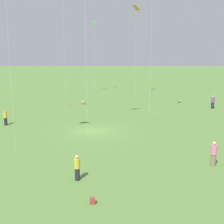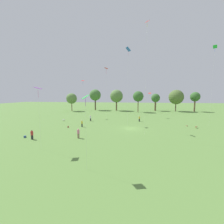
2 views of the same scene
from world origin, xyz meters
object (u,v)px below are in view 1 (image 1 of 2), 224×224
dog_1 (83,102)px  picnic_bag_0 (93,201)px  person_0 (214,154)px  person_1 (77,168)px  person_5 (5,118)px  kite_9 (94,27)px  kite_2 (136,10)px  picnic_bag_2 (70,105)px  person_4 (213,102)px

dog_1 → picnic_bag_0: 31.15m
person_0 → person_1: 9.86m
person_0 → person_5: (11.97, 19.21, -0.07)m
person_1 → person_5: size_ratio=1.01×
person_1 → picnic_bag_0: size_ratio=4.86×
person_0 → kite_9: 40.98m
person_5 → kite_9: 29.40m
kite_2 → picnic_bag_2: (-9.17, 10.15, -14.43)m
person_1 → person_5: 17.50m
person_1 → picnic_bag_2: bearing=-134.7°
person_4 → dog_1: 18.89m
kite_2 → kite_9: (4.93, 7.38, -2.30)m
person_0 → picnic_bag_2: (23.69, 13.82, -0.78)m
kite_2 → picnic_bag_0: (-38.59, 4.64, -14.37)m
person_5 → kite_2: (20.90, -15.55, 13.72)m
person_1 → person_5: bearing=-110.4°
person_5 → kite_9: bearing=156.5°
person_1 → person_5: (14.57, 9.70, -0.02)m
person_5 → person_0: bearing=52.1°
person_0 → kite_9: kite_9 is taller
kite_2 → picnic_bag_2: bearing=155.3°
person_4 → kite_9: 26.25m
person_4 → picnic_bag_0: size_ratio=5.26×
person_4 → picnic_bag_0: 31.57m
kite_9 → dog_1: (-12.58, 0.92, -11.89)m
person_5 → person_4: bearing=105.4°
person_1 → person_4: (24.67, -16.16, 0.06)m
dog_1 → person_4: bearing=-57.2°
person_0 → person_1: (-2.60, 9.51, -0.05)m
person_5 → kite_9: kite_9 is taller
person_1 → kite_2: size_ratio=0.11×
kite_2 → kite_9: kite_2 is taller
person_1 → kite_9: size_ratio=0.13×
picnic_bag_0 → picnic_bag_2: (29.41, 5.51, -0.05)m
person_5 → kite_9: (25.83, -8.17, 11.42)m
person_1 → kite_9: bearing=-141.9°
picnic_bag_0 → kite_2: bearing=-6.9°
person_4 → dog_1: size_ratio=2.37×
kite_9 → picnic_bag_2: size_ratio=34.53×
person_0 → picnic_bag_0: 10.11m
picnic_bag_2 → kite_9: bearing=-11.1°
person_4 → picnic_bag_0: (-27.79, 14.96, -0.73)m
person_0 → person_5: person_0 is taller
person_1 → kite_2: (35.46, -5.84, 13.70)m
person_0 → picnic_bag_0: (-5.72, 8.30, -0.72)m
person_5 → dog_1: bearing=145.4°
person_4 → kite_2: bearing=-145.6°
person_0 → dog_1: size_ratio=2.36×
person_4 → person_0: bearing=-26.1°
person_1 → picnic_bag_2: 26.65m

